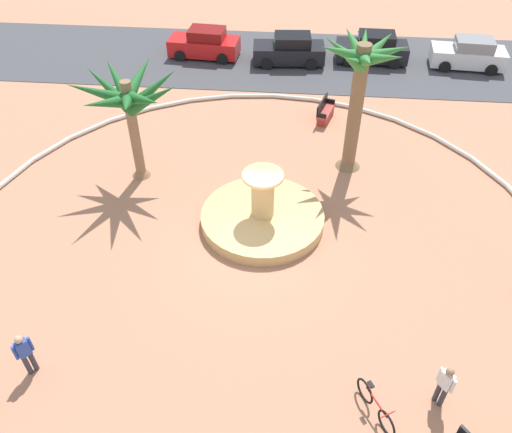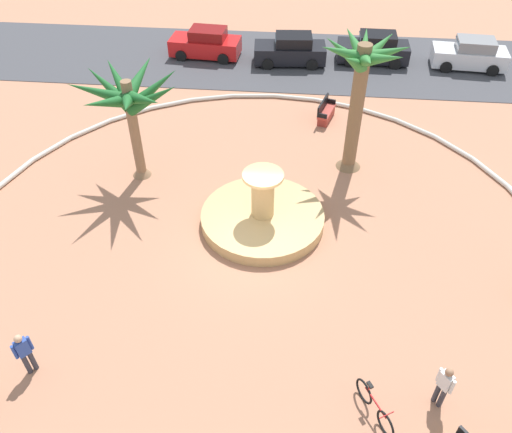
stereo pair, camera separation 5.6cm
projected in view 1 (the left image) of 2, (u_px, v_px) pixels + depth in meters
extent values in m
plane|color=tan|center=(253.00, 243.00, 18.79)|extent=(80.00, 80.00, 0.00)
torus|color=silver|center=(253.00, 241.00, 18.73)|extent=(21.88, 21.88, 0.20)
cube|color=#424247|center=(278.00, 60.00, 30.25)|extent=(48.00, 8.00, 0.03)
cylinder|color=tan|center=(262.00, 218.00, 19.49)|extent=(4.61, 4.61, 0.45)
cylinder|color=teal|center=(262.00, 219.00, 19.51)|extent=(4.06, 4.06, 0.34)
cylinder|color=tan|center=(263.00, 196.00, 18.78)|extent=(0.83, 0.83, 1.70)
cylinder|color=#E0B370|center=(263.00, 176.00, 18.18)|extent=(1.48, 1.48, 0.12)
cylinder|color=brown|center=(355.00, 110.00, 20.58)|extent=(0.56, 0.56, 5.42)
cone|color=brown|center=(348.00, 161.00, 22.20)|extent=(1.06, 1.06, 0.50)
cone|color=#337F38|center=(386.00, 52.00, 18.88)|extent=(1.81, 0.65, 1.06)
cone|color=#337F38|center=(377.00, 47.00, 19.38)|extent=(1.65, 1.66, 1.18)
cone|color=#337F38|center=(364.00, 45.00, 19.59)|extent=(0.73, 1.82, 1.23)
cone|color=#337F38|center=(354.00, 43.00, 19.55)|extent=(1.20, 1.86, 1.10)
cone|color=#337F38|center=(344.00, 52.00, 19.28)|extent=(1.84, 1.08, 1.33)
cone|color=#337F38|center=(342.00, 53.00, 18.88)|extent=(1.87, 0.96, 1.07)
cone|color=#337F38|center=(353.00, 62.00, 18.64)|extent=(1.42, 1.77, 1.35)
cone|color=#337F38|center=(366.00, 61.00, 18.38)|extent=(0.65, 1.81, 1.11)
cone|color=#337F38|center=(382.00, 58.00, 18.57)|extent=(1.74, 1.55, 1.12)
cylinder|color=#8E6B4C|center=(134.00, 131.00, 20.46)|extent=(0.41, 0.41, 4.28)
cone|color=#8E6B4C|center=(141.00, 170.00, 21.71)|extent=(0.78, 0.78, 0.50)
cone|color=#1E6028|center=(152.00, 98.00, 19.28)|extent=(2.27, 0.83, 1.64)
cone|color=#1E6028|center=(152.00, 89.00, 19.76)|extent=(2.18, 1.68, 1.60)
cone|color=#1E6028|center=(139.00, 76.00, 20.04)|extent=(0.98, 2.38, 1.17)
cone|color=#1E6028|center=(117.00, 80.00, 19.99)|extent=(1.80, 2.20, 1.32)
cone|color=#1E6028|center=(108.00, 87.00, 19.81)|extent=(2.25, 1.56, 1.55)
cone|color=#1E6028|center=(98.00, 93.00, 19.22)|extent=(2.37, 1.02, 1.31)
cone|color=#1E6028|center=(107.00, 103.00, 18.64)|extent=(1.54, 2.31, 1.32)
cone|color=#1E6028|center=(127.00, 104.00, 18.49)|extent=(1.18, 2.38, 1.23)
cone|color=#1E6028|center=(142.00, 100.00, 18.66)|extent=(2.08, 1.99, 1.19)
cube|color=#B73D33|center=(326.00, 111.00, 24.97)|extent=(0.94, 1.68, 0.12)
cube|color=black|center=(322.00, 105.00, 24.83)|extent=(0.54, 1.56, 0.50)
cube|color=#9C342B|center=(325.00, 116.00, 25.14)|extent=(0.86, 1.54, 0.39)
cube|color=black|center=(330.00, 101.00, 25.40)|extent=(0.45, 0.21, 0.24)
cube|color=black|center=(322.00, 116.00, 24.35)|extent=(0.45, 0.21, 0.24)
torus|color=black|center=(386.00, 423.00, 13.33)|extent=(0.41, 0.66, 0.72)
torus|color=black|center=(365.00, 391.00, 14.01)|extent=(0.41, 0.66, 0.72)
cylinder|color=#B21919|center=(377.00, 402.00, 13.52)|extent=(0.51, 0.85, 0.05)
cylinder|color=#B21919|center=(370.00, 388.00, 13.66)|extent=(0.04, 0.04, 0.30)
cube|color=black|center=(371.00, 384.00, 13.55)|extent=(0.19, 0.22, 0.06)
cylinder|color=#B21919|center=(388.00, 414.00, 13.12)|extent=(0.40, 0.24, 0.03)
cylinder|color=#33333D|center=(443.00, 397.00, 13.84)|extent=(0.14, 0.14, 0.81)
cylinder|color=#33333D|center=(438.00, 391.00, 13.95)|extent=(0.14, 0.14, 0.81)
cube|color=white|center=(446.00, 380.00, 13.44)|extent=(0.37, 0.39, 0.56)
sphere|color=#9E7051|center=(450.00, 372.00, 13.18)|extent=(0.22, 0.22, 0.22)
cylinder|color=white|center=(453.00, 387.00, 13.30)|extent=(0.09, 0.09, 0.53)
cylinder|color=white|center=(440.00, 374.00, 13.58)|extent=(0.09, 0.09, 0.53)
cylinder|color=#33333D|center=(27.00, 364.00, 14.57)|extent=(0.14, 0.14, 0.82)
cylinder|color=#33333D|center=(33.00, 361.00, 14.66)|extent=(0.14, 0.14, 0.82)
cube|color=#2D4CA5|center=(23.00, 348.00, 14.16)|extent=(0.37, 0.39, 0.56)
sphere|color=tan|center=(18.00, 340.00, 13.89)|extent=(0.22, 0.22, 0.22)
cylinder|color=#2D4CA5|center=(15.00, 353.00, 14.04)|extent=(0.09, 0.09, 0.53)
cylinder|color=#2D4CA5|center=(30.00, 344.00, 14.27)|extent=(0.09, 0.09, 0.53)
cube|color=red|center=(204.00, 46.00, 30.17)|extent=(4.12, 2.01, 0.90)
cube|color=maroon|center=(207.00, 34.00, 29.67)|extent=(2.11, 1.60, 0.60)
cube|color=#333D47|center=(192.00, 34.00, 29.83)|extent=(0.40, 1.38, 0.51)
cylinder|color=black|center=(180.00, 56.00, 29.91)|extent=(0.66, 0.27, 0.64)
cylinder|color=black|center=(188.00, 44.00, 31.17)|extent=(0.66, 0.27, 0.64)
cylinder|color=black|center=(222.00, 59.00, 29.60)|extent=(0.66, 0.27, 0.64)
cylinder|color=black|center=(228.00, 47.00, 30.86)|extent=(0.66, 0.27, 0.64)
cube|color=black|center=(289.00, 53.00, 29.50)|extent=(4.11, 1.98, 0.90)
cube|color=black|center=(293.00, 40.00, 29.02)|extent=(2.10, 1.59, 0.60)
cube|color=#333D47|center=(277.00, 41.00, 29.08)|extent=(0.39, 1.38, 0.51)
cylinder|color=black|center=(267.00, 64.00, 29.09)|extent=(0.65, 0.27, 0.64)
cylinder|color=black|center=(267.00, 52.00, 30.36)|extent=(0.65, 0.27, 0.64)
cylinder|color=black|center=(311.00, 65.00, 29.06)|extent=(0.65, 0.27, 0.64)
cylinder|color=black|center=(309.00, 52.00, 30.33)|extent=(0.65, 0.27, 0.64)
cube|color=black|center=(371.00, 51.00, 29.66)|extent=(4.03, 1.76, 0.90)
cube|color=black|center=(377.00, 39.00, 29.16)|extent=(2.02, 1.48, 0.60)
cube|color=#333D47|center=(361.00, 39.00, 29.29)|extent=(0.31, 1.36, 0.51)
cylinder|color=black|center=(349.00, 62.00, 29.33)|extent=(0.64, 0.23, 0.64)
cylinder|color=black|center=(348.00, 49.00, 30.60)|extent=(0.64, 0.23, 0.64)
cylinder|color=black|center=(394.00, 64.00, 29.14)|extent=(0.64, 0.23, 0.64)
cylinder|color=black|center=(391.00, 51.00, 30.41)|extent=(0.64, 0.23, 0.64)
cube|color=silver|center=(467.00, 57.00, 29.12)|extent=(4.11, 1.99, 0.90)
cube|color=gray|center=(475.00, 44.00, 28.61)|extent=(2.10, 1.59, 0.60)
cube|color=#333D47|center=(457.00, 44.00, 28.77)|extent=(0.39, 1.38, 0.51)
cylinder|color=black|center=(445.00, 67.00, 28.85)|extent=(0.65, 0.27, 0.64)
cylinder|color=black|center=(442.00, 54.00, 30.11)|extent=(0.65, 0.27, 0.64)
cylinder|color=black|center=(491.00, 70.00, 28.54)|extent=(0.65, 0.27, 0.64)
cylinder|color=black|center=(486.00, 57.00, 29.80)|extent=(0.65, 0.27, 0.64)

